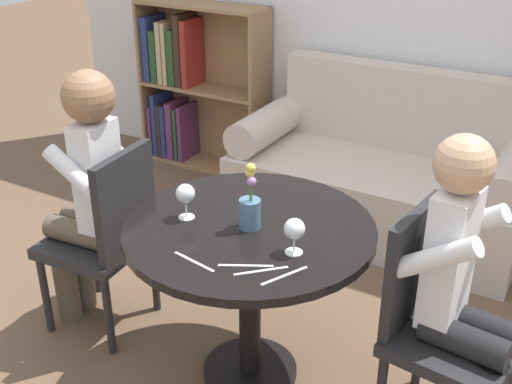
{
  "coord_description": "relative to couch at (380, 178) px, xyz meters",
  "views": [
    {
      "loc": [
        1.09,
        -1.83,
        1.92
      ],
      "look_at": [
        0.0,
        0.05,
        0.85
      ],
      "focal_mm": 45.0,
      "sensor_mm": 36.0,
      "label": 1
    }
  ],
  "objects": [
    {
      "name": "flower_vase",
      "position": [
        0.01,
        -1.54,
        0.5
      ],
      "size": [
        0.08,
        0.08,
        0.27
      ],
      "color": "slate",
      "rests_on": "round_table"
    },
    {
      "name": "person_right",
      "position": [
        0.81,
        -1.44,
        0.33
      ],
      "size": [
        0.44,
        0.37,
        1.21
      ],
      "rotation": [
        0.0,
        0.0,
        1.46
      ],
      "color": "black",
      "rests_on": "ground_plane"
    },
    {
      "name": "person_left",
      "position": [
        -0.81,
        -1.56,
        0.37
      ],
      "size": [
        0.43,
        0.36,
        1.24
      ],
      "rotation": [
        0.0,
        0.0,
        -1.5
      ],
      "color": "brown",
      "rests_on": "ground_plane"
    },
    {
      "name": "wine_glass_right",
      "position": [
        0.24,
        -1.62,
        0.51
      ],
      "size": [
        0.08,
        0.08,
        0.13
      ],
      "color": "white",
      "rests_on": "round_table"
    },
    {
      "name": "knife_left_setting",
      "position": [
        0.13,
        -1.78,
        0.42
      ],
      "size": [
        0.17,
        0.1,
        0.0
      ],
      "color": "silver",
      "rests_on": "round_table"
    },
    {
      "name": "wine_glass_left",
      "position": [
        -0.24,
        -1.59,
        0.51
      ],
      "size": [
        0.08,
        0.08,
        0.14
      ],
      "color": "white",
      "rests_on": "round_table"
    },
    {
      "name": "knife_right_setting",
      "position": [
        0.28,
        -1.76,
        0.42
      ],
      "size": [
        0.09,
        0.18,
        0.0
      ],
      "color": "silver",
      "rests_on": "round_table"
    },
    {
      "name": "bookshelf_left",
      "position": [
        -1.55,
        0.26,
        0.26
      ],
      "size": [
        0.95,
        0.28,
        1.16
      ],
      "color": "#93704C",
      "rests_on": "ground_plane"
    },
    {
      "name": "couch",
      "position": [
        0.0,
        0.0,
        0.0
      ],
      "size": [
        1.69,
        0.8,
        0.92
      ],
      "color": "beige",
      "rests_on": "ground_plane"
    },
    {
      "name": "ground_plane",
      "position": [
        0.0,
        -1.52,
        -0.31
      ],
      "size": [
        16.0,
        16.0,
        0.0
      ],
      "primitive_type": "plane",
      "color": "brown"
    },
    {
      "name": "chair_right",
      "position": [
        0.72,
        -1.43,
        0.18
      ],
      "size": [
        0.47,
        0.47,
        0.9
      ],
      "rotation": [
        0.0,
        0.0,
        1.46
      ],
      "color": "#232326",
      "rests_on": "ground_plane"
    },
    {
      "name": "fork_right_setting",
      "position": [
        0.2,
        -1.78,
        0.42
      ],
      "size": [
        0.14,
        0.14,
        0.0
      ],
      "color": "silver",
      "rests_on": "round_table"
    },
    {
      "name": "fork_left_setting",
      "position": [
        -0.03,
        -1.84,
        0.42
      ],
      "size": [
        0.19,
        0.05,
        0.0
      ],
      "color": "silver",
      "rests_on": "round_table"
    },
    {
      "name": "round_table",
      "position": [
        0.0,
        -1.52,
        0.28
      ],
      "size": [
        0.97,
        0.97,
        0.73
      ],
      "color": "black",
      "rests_on": "ground_plane"
    },
    {
      "name": "chair_left",
      "position": [
        -0.72,
        -1.55,
        0.18
      ],
      "size": [
        0.45,
        0.45,
        0.9
      ],
      "rotation": [
        0.0,
        0.0,
        -1.5
      ],
      "color": "#232326",
      "rests_on": "ground_plane"
    }
  ]
}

